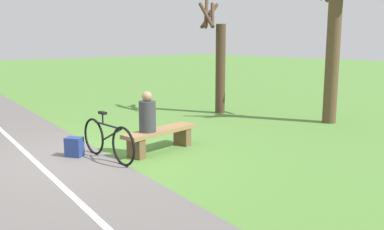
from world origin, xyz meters
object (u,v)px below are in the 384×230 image
(bicycle, at_px, (108,140))
(tree_by_path, at_px, (334,46))
(bench, at_px, (160,136))
(tree_far_right, at_px, (218,59))
(backpack, at_px, (74,147))
(person_seated, at_px, (147,114))

(bicycle, relative_size, tree_by_path, 0.40)
(bench, height_order, tree_far_right, tree_far_right)
(bench, height_order, backpack, bench)
(bench, xyz_separation_m, backpack, (1.51, -0.71, -0.13))
(bench, height_order, bicycle, bicycle)
(tree_by_path, bearing_deg, bench, -6.51)
(tree_by_path, xyz_separation_m, tree_far_right, (1.26, -3.07, -0.39))
(person_seated, xyz_separation_m, tree_far_right, (-4.33, -2.53, 0.85))
(bicycle, bearing_deg, tree_by_path, 82.18)
(bench, relative_size, backpack, 4.68)
(backpack, relative_size, tree_far_right, 0.11)
(tree_by_path, height_order, tree_far_right, tree_by_path)
(person_seated, bearing_deg, tree_by_path, 165.36)
(person_seated, distance_m, tree_far_right, 5.09)
(person_seated, relative_size, bicycle, 0.45)
(bench, relative_size, person_seated, 2.28)
(bicycle, bearing_deg, backpack, -147.51)
(bicycle, height_order, backpack, bicycle)
(backpack, bearing_deg, bench, 154.71)
(bench, distance_m, backpack, 1.67)
(backpack, height_order, tree_by_path, tree_by_path)
(backpack, height_order, tree_far_right, tree_far_right)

